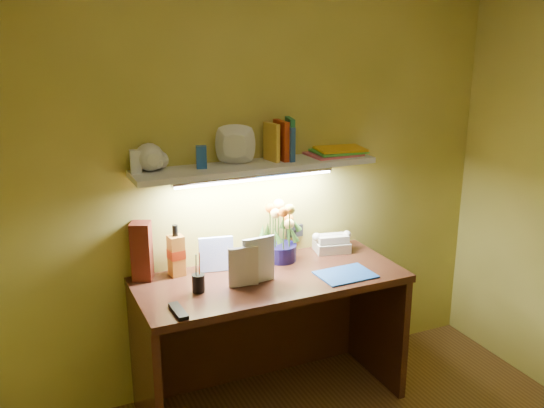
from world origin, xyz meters
The scene contains 13 objects.
desk centered at (0.00, 1.20, 0.38)m, with size 1.40×0.60×0.75m, color #34180E.
flower_bouquet centered at (0.15, 1.39, 0.91)m, with size 0.20×0.20×0.32m, color #100C39, non-canonical shape.
telephone centered at (0.47, 1.39, 0.81)m, with size 0.19×0.14×0.12m, color #F1E9CE, non-canonical shape.
desk_clock centered at (0.57, 1.45, 0.79)m, with size 0.07×0.04×0.07m, color silver.
whisky_bottle centered at (-0.44, 1.42, 0.89)m, with size 0.07×0.07×0.28m, color #BF6F23, non-canonical shape.
whisky_box centered at (-0.61, 1.44, 0.90)m, with size 0.10×0.10×0.31m, color #581C11.
pen_cup centered at (-0.40, 1.18, 0.83)m, with size 0.06×0.06×0.15m, color black.
art_card centered at (-0.23, 1.40, 0.84)m, with size 0.18×0.04×0.18m, color white, non-canonical shape.
tv_remote centered at (-0.55, 0.99, 0.76)m, with size 0.05×0.17×0.02m, color black.
blue_folder centered at (0.36, 1.05, 0.75)m, with size 0.29×0.21×0.01m, color #2054AA.
desk_book_a centered at (-0.25, 1.15, 0.85)m, with size 0.15×0.02×0.21m, color beige.
desk_book_b centered at (-0.17, 1.15, 0.87)m, with size 0.18×0.02×0.24m, color silver.
wall_shelf centered at (-0.03, 1.38, 1.34)m, with size 1.30×0.28×0.25m.
Camera 1 is at (-1.19, -1.46, 2.01)m, focal length 40.00 mm.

